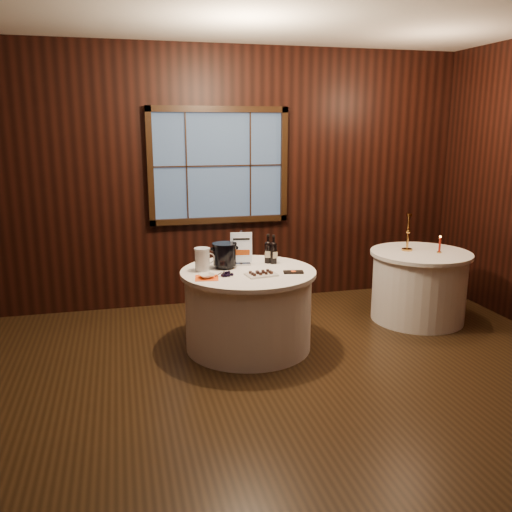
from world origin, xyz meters
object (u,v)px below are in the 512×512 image
object	(u,v)px
chocolate_plate	(261,274)
grape_bunch	(227,274)
main_table	(248,309)
red_candle	(440,246)
ice_bucket	(225,255)
chocolate_box	(293,272)
glass_pitcher	(202,259)
sign_stand	(241,253)
brass_candlestick	(408,237)
port_bottle_right	(274,251)
cracker_bowl	(207,276)
port_bottle_left	(268,251)
side_table	(419,286)

from	to	relation	value
chocolate_plate	grape_bunch	size ratio (longest dim) A/B	1.66
main_table	red_candle	xyz separation A→B (m)	(2.16, 0.21, 0.46)
ice_bucket	grape_bunch	size ratio (longest dim) A/B	1.33
chocolate_box	glass_pitcher	xyz separation A→B (m)	(-0.80, 0.29, 0.10)
chocolate_plate	sign_stand	bearing A→B (deg)	101.85
glass_pitcher	brass_candlestick	distance (m)	2.32
port_bottle_right	brass_candlestick	xyz separation A→B (m)	(1.58, 0.20, 0.02)
chocolate_plate	glass_pitcher	xyz separation A→B (m)	(-0.49, 0.31, 0.09)
port_bottle_right	chocolate_plate	world-z (taller)	port_bottle_right
chocolate_plate	chocolate_box	bearing A→B (deg)	3.06
grape_bunch	cracker_bowl	bearing A→B (deg)	-175.65
red_candle	grape_bunch	bearing A→B (deg)	-171.32
sign_stand	port_bottle_left	distance (m)	0.28
sign_stand	glass_pitcher	size ratio (longest dim) A/B	1.56
glass_pitcher	red_candle	xyz separation A→B (m)	(2.58, 0.11, -0.03)
main_table	port_bottle_left	world-z (taller)	port_bottle_left
side_table	chocolate_plate	bearing A→B (deg)	-165.28
grape_bunch	ice_bucket	bearing A→B (deg)	82.28
side_table	grape_bunch	distance (m)	2.32
port_bottle_right	chocolate_plate	bearing A→B (deg)	-132.12
side_table	brass_candlestick	xyz separation A→B (m)	(-0.12, 0.10, 0.53)
glass_pitcher	main_table	bearing A→B (deg)	-20.01
side_table	port_bottle_left	distance (m)	1.82
port_bottle_right	side_table	bearing A→B (deg)	-8.84
side_table	port_bottle_right	bearing A→B (deg)	-176.54
side_table	ice_bucket	world-z (taller)	ice_bucket
port_bottle_right	port_bottle_left	bearing A→B (deg)	128.84
sign_stand	chocolate_box	size ratio (longest dim) A/B	1.85
ice_bucket	cracker_bowl	distance (m)	0.41
port_bottle_left	grape_bunch	size ratio (longest dim) A/B	1.60
port_bottle_right	ice_bucket	bearing A→B (deg)	173.04
sign_stand	chocolate_plate	bearing A→B (deg)	-70.11
grape_bunch	red_candle	size ratio (longest dim) A/B	0.96
main_table	sign_stand	xyz separation A→B (m)	(-0.02, 0.22, 0.50)
grape_bunch	brass_candlestick	distance (m)	2.20
main_table	ice_bucket	world-z (taller)	ice_bucket
chocolate_box	cracker_bowl	size ratio (longest dim) A/B	1.34
brass_candlestick	red_candle	size ratio (longest dim) A/B	2.18
side_table	chocolate_plate	xyz separation A→B (m)	(-1.93, -0.51, 0.40)
brass_candlestick	ice_bucket	bearing A→B (deg)	-173.22
side_table	brass_candlestick	world-z (taller)	brass_candlestick
red_candle	ice_bucket	bearing A→B (deg)	-178.58
chocolate_plate	brass_candlestick	distance (m)	1.91
port_bottle_right	ice_bucket	xyz separation A→B (m)	(-0.50, -0.05, 0.00)
side_table	chocolate_box	world-z (taller)	chocolate_box
main_table	sign_stand	size ratio (longest dim) A/B	3.79
port_bottle_right	red_candle	distance (m)	1.86
red_candle	chocolate_plate	bearing A→B (deg)	-168.75
main_table	port_bottle_left	xyz separation A→B (m)	(0.26, 0.23, 0.51)
main_table	chocolate_box	xyz separation A→B (m)	(0.39, -0.19, 0.39)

